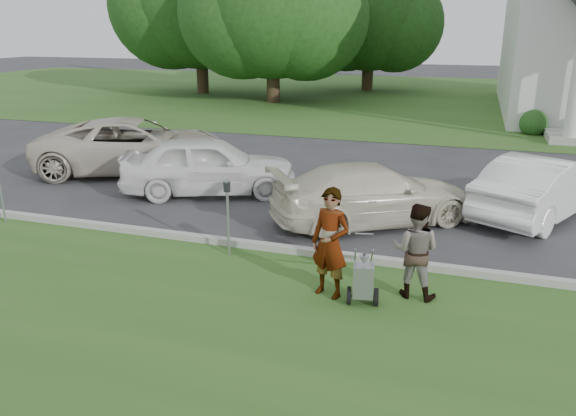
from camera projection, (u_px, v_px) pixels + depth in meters
The scene contains 15 objects.
ground at pixel (281, 264), 10.39m from camera, with size 120.00×120.00×0.00m, color #333335.
grass_strip at pixel (210, 348), 7.68m from camera, with size 80.00×7.00×0.01m, color #2F591E.
church_lawn at pixel (422, 97), 34.79m from camera, with size 80.00×30.00×0.01m, color #2F591E.
curb at pixel (290, 250), 10.87m from camera, with size 80.00×0.18×0.15m, color #9E9E93.
tree_left at pixel (272, 9), 31.07m from camera, with size 10.63×8.40×9.71m.
tree_far at pixel (199, 2), 35.38m from camera, with size 11.64×9.20×10.73m.
tree_back at pixel (370, 18), 37.23m from camera, with size 9.61×7.60×8.89m.
striping_cart at pixel (363, 282), 8.78m from camera, with size 0.58×1.03×0.91m.
person_left at pixel (330, 244), 8.92m from camera, with size 0.66×0.43×1.81m, color #999999.
person_right at pixel (415, 251), 8.93m from camera, with size 0.76×0.59×1.57m, color #999999.
parking_meter_near at pixel (228, 209), 10.50m from camera, with size 0.11×0.10×1.49m.
car_a at pixel (136, 146), 16.75m from camera, with size 2.67×5.79×1.61m, color beige.
car_b at pixel (209, 165), 14.58m from camera, with size 1.80×4.49×1.53m, color white.
car_c at pixel (373, 194), 12.42m from camera, with size 1.86×4.57×1.33m, color beige.
car_d at pixel (541, 186), 12.82m from camera, with size 1.51×4.34×1.43m, color white.
Camera 1 is at (3.11, -9.05, 4.20)m, focal length 35.00 mm.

